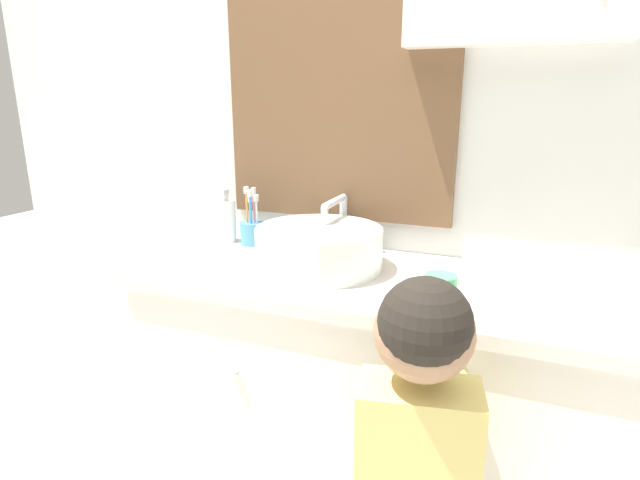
% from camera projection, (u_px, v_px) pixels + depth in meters
% --- Properties ---
extents(wall_back, '(3.20, 0.18, 2.50)m').
position_uv_depth(wall_back, '(408.00, 90.00, 1.47)').
color(wall_back, silver).
rests_on(wall_back, ground_plane).
extents(vanity_counter, '(1.32, 0.51, 0.80)m').
position_uv_depth(vanity_counter, '(369.00, 403.00, 1.46)').
color(vanity_counter, silver).
rests_on(vanity_counter, ground_plane).
extents(sink_basin, '(0.36, 0.41, 0.18)m').
position_uv_depth(sink_basin, '(320.00, 247.00, 1.41)').
color(sink_basin, white).
rests_on(sink_basin, vanity_counter).
extents(toothbrush_holder, '(0.08, 0.08, 0.19)m').
position_uv_depth(toothbrush_holder, '(252.00, 231.00, 1.64)').
color(toothbrush_holder, '#4C93C6').
rests_on(toothbrush_holder, vanity_counter).
extents(soap_dispenser, '(0.06, 0.06, 0.18)m').
position_uv_depth(soap_dispenser, '(227.00, 220.00, 1.67)').
color(soap_dispenser, white).
rests_on(soap_dispenser, vanity_counter).
extents(child_figure, '(0.25, 0.49, 0.97)m').
position_uv_depth(child_figure, '(417.00, 467.00, 0.96)').
color(child_figure, slate).
rests_on(child_figure, ground_plane).
extents(drinking_cup, '(0.07, 0.07, 0.09)m').
position_uv_depth(drinking_cup, '(440.00, 295.00, 1.10)').
color(drinking_cup, '#4CC670').
rests_on(drinking_cup, vanity_counter).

